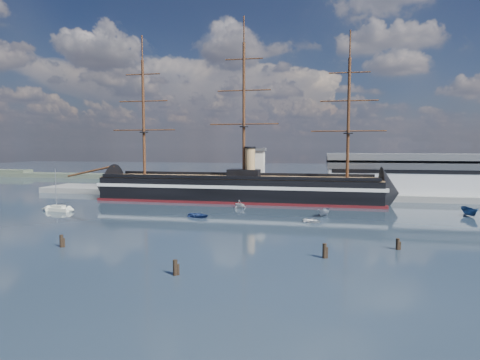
# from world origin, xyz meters

# --- Properties ---
(ground) EXTENTS (600.00, 600.00, 0.00)m
(ground) POSITION_xyz_m (0.00, 40.00, 0.00)
(ground) COLOR #19232C
(ground) RESTS_ON ground
(quay) EXTENTS (180.00, 18.00, 2.00)m
(quay) POSITION_xyz_m (10.00, 76.00, 0.00)
(quay) COLOR slate
(quay) RESTS_ON ground
(warehouse) EXTENTS (63.00, 21.00, 11.60)m
(warehouse) POSITION_xyz_m (58.00, 80.00, 7.98)
(warehouse) COLOR #B7BABC
(warehouse) RESTS_ON ground
(quay_tower) EXTENTS (5.00, 5.00, 15.00)m
(quay_tower) POSITION_xyz_m (3.00, 73.00, 9.75)
(quay_tower) COLOR silver
(quay_tower) RESTS_ON ground
(shoreline) EXTENTS (120.00, 10.00, 4.00)m
(shoreline) POSITION_xyz_m (-139.23, 135.00, 1.45)
(shoreline) COLOR #3F4C38
(shoreline) RESTS_ON ground
(warship) EXTENTS (112.88, 16.28, 53.94)m
(warship) POSITION_xyz_m (-3.43, 60.00, 4.04)
(warship) COLOR black
(warship) RESTS_ON ground
(sailboat) EXTENTS (7.52, 3.30, 11.62)m
(sailboat) POSITION_xyz_m (-45.52, 30.58, 0.74)
(sailboat) COLOR beige
(sailboat) RESTS_ON ground
(motorboat_b) EXTENTS (2.52, 3.86, 1.67)m
(motorboat_b) POSITION_xyz_m (-5.23, 29.16, 0.00)
(motorboat_b) COLOR navy
(motorboat_b) RESTS_ON ground
(motorboat_c) EXTENTS (6.17, 4.57, 2.34)m
(motorboat_c) POSITION_xyz_m (25.37, 37.19, 0.00)
(motorboat_c) COLOR slate
(motorboat_c) RESTS_ON ground
(motorboat_d) EXTENTS (6.74, 7.14, 2.52)m
(motorboat_d) POSITION_xyz_m (1.81, 45.79, 0.00)
(motorboat_d) COLOR silver
(motorboat_d) RESTS_ON ground
(motorboat_e) EXTENTS (2.11, 2.95, 1.28)m
(motorboat_e) POSITION_xyz_m (22.64, 28.03, 0.00)
(motorboat_e) COLOR white
(motorboat_e) RESTS_ON ground
(motorboat_f) EXTENTS (7.59, 4.11, 2.88)m
(motorboat_f) POSITION_xyz_m (61.54, 44.35, 0.00)
(motorboat_f) COLOR navy
(motorboat_f) RESTS_ON ground
(piling_near_left) EXTENTS (0.64, 0.64, 2.90)m
(piling_near_left) POSITION_xyz_m (-20.00, -3.89, 0.00)
(piling_near_left) COLOR black
(piling_near_left) RESTS_ON ground
(piling_near_mid) EXTENTS (0.64, 0.64, 2.85)m
(piling_near_mid) POSITION_xyz_m (5.01, -14.39, 0.00)
(piling_near_mid) COLOR black
(piling_near_mid) RESTS_ON ground
(piling_near_right) EXTENTS (0.64, 0.64, 3.06)m
(piling_near_right) POSITION_xyz_m (25.21, -1.78, 0.00)
(piling_near_right) COLOR black
(piling_near_right) RESTS_ON ground
(piling_far_right) EXTENTS (0.64, 0.64, 2.66)m
(piling_far_right) POSITION_xyz_m (37.57, 6.08, 0.00)
(piling_far_right) COLOR black
(piling_far_right) RESTS_ON ground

